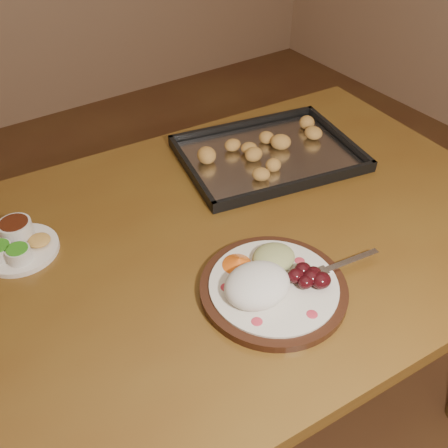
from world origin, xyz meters
TOP-DOWN VIEW (x-y plane):
  - ground at (0.00, 0.00)m, footprint 4.00×4.00m
  - dining_table at (-0.18, -0.22)m, footprint 1.56×1.00m
  - dinner_plate at (-0.15, -0.41)m, footprint 0.37×0.28m
  - condiment_saucer at (-0.51, -0.02)m, footprint 0.16×0.16m
  - baking_tray at (0.14, -0.04)m, footprint 0.50×0.41m

SIDE VIEW (x-z plane):
  - ground at x=0.00m, z-range 0.00..0.00m
  - dining_table at x=-0.18m, z-range 0.28..1.03m
  - baking_tray at x=0.14m, z-range 0.74..0.79m
  - condiment_saucer at x=-0.51m, z-range 0.74..0.80m
  - dinner_plate at x=-0.15m, z-range 0.74..0.80m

